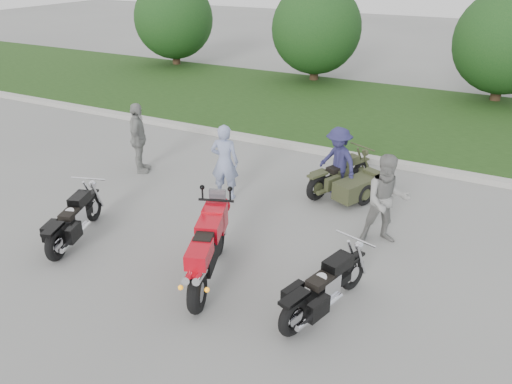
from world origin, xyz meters
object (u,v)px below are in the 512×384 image
at_px(person_back, 138,138).
at_px(person_stripe, 225,162).
at_px(sportbike_red, 207,249).
at_px(person_denim, 338,161).
at_px(cruiser_right, 323,290).
at_px(person_grey, 386,200).
at_px(cruiser_left, 73,222).
at_px(cruiser_sidecar, 349,183).

bearing_deg(person_back, person_stripe, -123.26).
height_order(sportbike_red, person_stripe, person_stripe).
relative_size(sportbike_red, person_denim, 1.40).
bearing_deg(person_back, cruiser_right, -144.03).
height_order(person_stripe, person_back, person_back).
relative_size(sportbike_red, cruiser_right, 1.07).
relative_size(person_stripe, person_grey, 0.97).
xyz_separation_m(person_denim, person_back, (-4.75, -1.05, 0.09)).
bearing_deg(person_stripe, cruiser_right, 125.34).
distance_m(cruiser_left, person_grey, 5.86).
distance_m(sportbike_red, person_grey, 3.45).
bearing_deg(person_denim, cruiser_sidecar, 7.38).
height_order(person_grey, person_denim, person_grey).
distance_m(sportbike_red, person_denim, 4.30).
bearing_deg(cruiser_sidecar, cruiser_left, -110.13).
distance_m(cruiser_sidecar, person_back, 5.19).
bearing_deg(person_grey, person_stripe, 149.63).
bearing_deg(cruiser_sidecar, cruiser_right, -53.74).
xyz_separation_m(cruiser_right, person_denim, (-1.20, 4.11, 0.37)).
bearing_deg(person_back, cruiser_left, 170.89).
xyz_separation_m(sportbike_red, person_grey, (2.24, 2.61, 0.24)).
height_order(sportbike_red, cruiser_sidecar, sportbike_red).
relative_size(person_stripe, person_back, 0.97).
bearing_deg(cruiser_right, cruiser_left, -161.75).
relative_size(cruiser_right, person_grey, 1.17).
bearing_deg(cruiser_right, cruiser_sidecar, 118.49).
xyz_separation_m(person_stripe, person_denim, (2.13, 1.35, -0.07)).
distance_m(person_grey, person_denim, 2.19).
height_order(cruiser_left, person_grey, person_grey).
bearing_deg(cruiser_right, sportbike_red, -160.24).
bearing_deg(person_denim, person_stripe, -122.06).
bearing_deg(person_denim, cruiser_left, -105.39).
distance_m(cruiser_sidecar, person_grey, 1.96).
height_order(cruiser_sidecar, person_back, person_back).
xyz_separation_m(cruiser_sidecar, person_back, (-5.08, -0.94, 0.51)).
height_order(cruiser_right, person_back, person_back).
relative_size(cruiser_left, person_grey, 1.15).
relative_size(sportbike_red, cruiser_sidecar, 1.15).
distance_m(cruiser_right, person_back, 6.70).
bearing_deg(person_stripe, cruiser_left, 46.57).
distance_m(cruiser_left, cruiser_right, 4.92).
bearing_deg(person_stripe, person_denim, -162.63).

